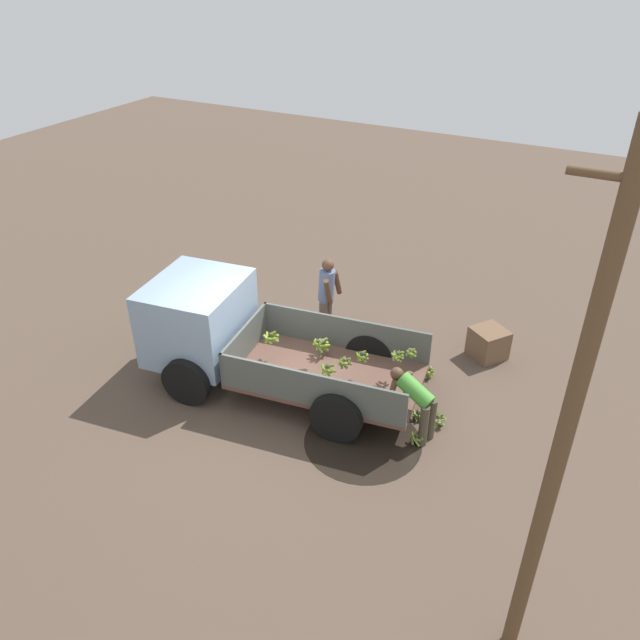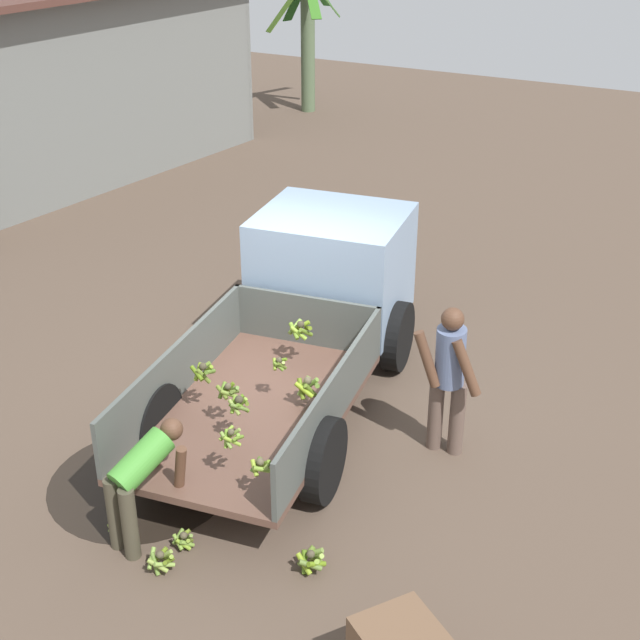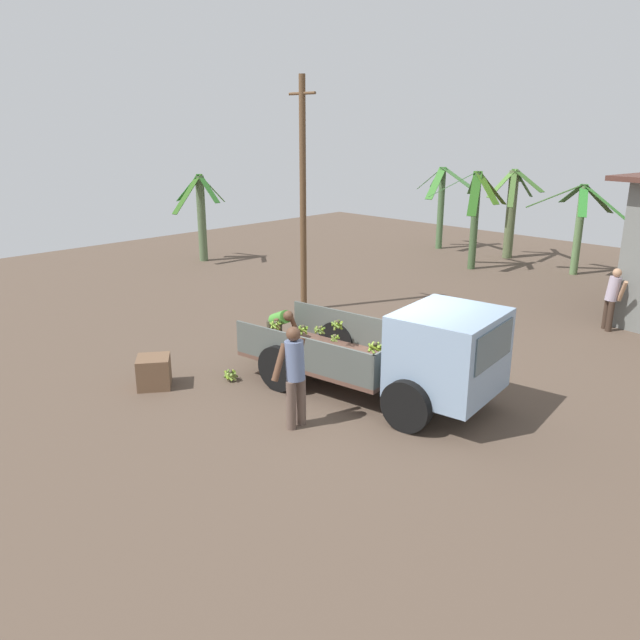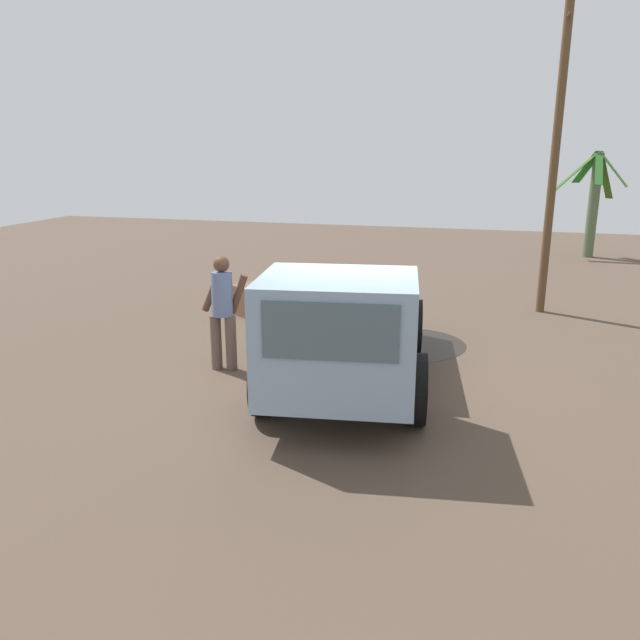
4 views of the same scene
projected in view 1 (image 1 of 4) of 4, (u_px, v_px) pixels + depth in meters
The scene contains 11 objects.
ground at pixel (264, 386), 11.29m from camera, with size 36.00×36.00×0.00m, color brown.
mud_patch_0 at pixel (363, 442), 10.05m from camera, with size 1.90×1.90×0.01m, color black.
cargo_truck at pixel (225, 331), 11.08m from camera, with size 5.02×2.56×1.84m.
utility_pole at pixel (562, 445), 5.60m from camera, with size 0.91×0.17×5.96m.
person_foreground_visitor at pixel (327, 294), 12.25m from camera, with size 0.38×0.75×1.72m.
person_worker_loading at pixel (416, 400), 9.86m from camera, with size 0.85×0.62×1.13m.
banana_bunch_on_ground_0 at pixel (419, 414), 10.48m from camera, with size 0.22×0.21×0.18m.
banana_bunch_on_ground_1 at pixel (417, 438), 9.96m from camera, with size 0.24×0.24×0.22m.
banana_bunch_on_ground_2 at pixel (427, 371), 11.47m from camera, with size 0.28×0.28×0.22m.
banana_bunch_on_ground_3 at pixel (438, 419), 10.33m from camera, with size 0.26×0.27×0.22m.
wooden_crate_0 at pixel (488, 343), 11.96m from camera, with size 0.60×0.60×0.59m, color brown.
Camera 1 is at (-5.08, 7.49, 6.94)m, focal length 35.00 mm.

